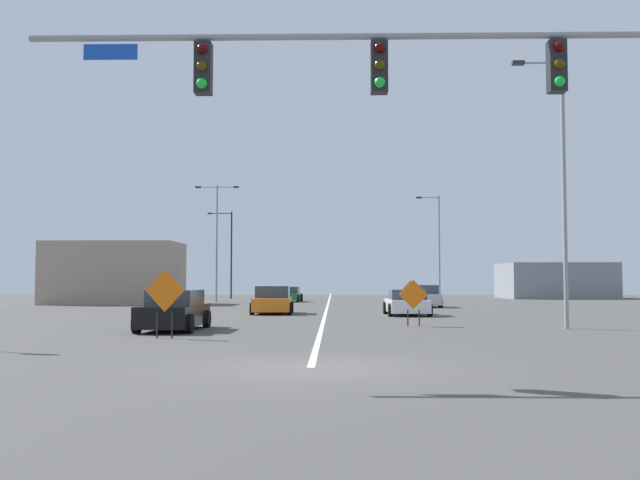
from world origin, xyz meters
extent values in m
plane|color=#4C4947|center=(0.00, 0.00, 0.00)|extent=(156.96, 156.96, 0.00)
cube|color=white|center=(0.00, 43.60, 0.00)|extent=(0.16, 87.20, 0.01)
cylinder|color=gray|center=(1.37, 0.00, 6.65)|extent=(14.23, 0.14, 0.14)
cube|color=black|center=(4.93, 0.00, 6.01)|extent=(0.34, 0.32, 1.05)
sphere|color=#3A0503|center=(4.93, -0.17, 6.36)|extent=(0.22, 0.22, 0.22)
sphere|color=#3C3106|center=(4.93, -0.17, 6.01)|extent=(0.22, 0.22, 0.22)
sphere|color=green|center=(4.93, -0.17, 5.66)|extent=(0.22, 0.22, 0.22)
cube|color=black|center=(1.37, 0.00, 6.01)|extent=(0.34, 0.32, 1.05)
sphere|color=#3A0503|center=(1.37, -0.17, 6.36)|extent=(0.22, 0.22, 0.22)
sphere|color=#3C3106|center=(1.37, -0.17, 6.01)|extent=(0.22, 0.22, 0.22)
sphere|color=green|center=(1.37, -0.17, 5.66)|extent=(0.22, 0.22, 0.22)
cube|color=black|center=(-2.18, 0.00, 6.01)|extent=(0.34, 0.32, 1.05)
sphere|color=#3A0503|center=(-2.18, -0.17, 6.36)|extent=(0.22, 0.22, 0.22)
sphere|color=#3C3106|center=(-2.18, -0.17, 6.01)|extent=(0.22, 0.22, 0.22)
sphere|color=green|center=(-2.18, -0.17, 5.66)|extent=(0.22, 0.22, 0.22)
cube|color=#1447B7|center=(-4.08, 0.00, 6.36)|extent=(1.10, 0.03, 0.32)
cylinder|color=black|center=(-9.76, 57.71, 4.32)|extent=(0.16, 0.16, 8.64)
cylinder|color=black|center=(-10.85, 57.71, 8.49)|extent=(2.17, 0.08, 0.08)
cube|color=#262628|center=(-11.94, 57.71, 8.49)|extent=(0.44, 0.24, 0.14)
cylinder|color=gray|center=(8.83, 12.01, 4.94)|extent=(0.16, 0.16, 9.88)
cylinder|color=gray|center=(8.04, 12.01, 9.73)|extent=(1.59, 0.08, 0.08)
cube|color=#262628|center=(7.24, 12.01, 9.73)|extent=(0.44, 0.24, 0.14)
cylinder|color=gray|center=(-9.23, 45.36, 4.83)|extent=(0.16, 0.16, 9.67)
cylinder|color=gray|center=(-10.02, 45.36, 9.52)|extent=(1.58, 0.08, 0.08)
cube|color=#262628|center=(-10.82, 45.36, 9.52)|extent=(0.44, 0.24, 0.14)
cylinder|color=gray|center=(-8.44, 45.36, 9.52)|extent=(1.58, 0.08, 0.08)
cube|color=#262628|center=(-7.65, 45.36, 9.52)|extent=(0.44, 0.24, 0.14)
cylinder|color=gray|center=(9.34, 47.02, 4.48)|extent=(0.16, 0.16, 8.95)
cylinder|color=gray|center=(8.50, 47.02, 8.80)|extent=(1.68, 0.08, 0.08)
cube|color=#262628|center=(7.66, 47.02, 8.80)|extent=(0.44, 0.24, 0.14)
cube|color=orange|center=(-4.63, 7.35, 1.43)|extent=(1.25, 0.35, 1.28)
cylinder|color=black|center=(-4.87, 7.41, 0.38)|extent=(0.05, 0.05, 0.77)
cylinder|color=black|center=(-4.39, 7.28, 0.38)|extent=(0.05, 0.05, 0.77)
cube|color=orange|center=(3.48, 13.41, 1.20)|extent=(1.13, 0.12, 1.13)
cylinder|color=black|center=(3.27, 13.39, 0.31)|extent=(0.05, 0.05, 0.62)
cylinder|color=black|center=(3.70, 13.42, 0.31)|extent=(0.05, 0.05, 0.62)
cube|color=orange|center=(4.95, 28.29, 1.20)|extent=(1.11, 0.32, 1.13)
cylinder|color=black|center=(4.73, 28.34, 0.31)|extent=(0.05, 0.05, 0.61)
cylinder|color=black|center=(5.16, 28.23, 0.31)|extent=(0.05, 0.05, 0.61)
cube|color=black|center=(-5.12, 10.87, 0.52)|extent=(1.77, 4.47, 0.72)
cube|color=#333D47|center=(-5.12, 11.09, 1.14)|extent=(1.58, 2.58, 0.52)
cylinder|color=black|center=(-6.00, 9.32, 0.32)|extent=(0.23, 0.64, 0.64)
cylinder|color=black|center=(-4.27, 9.31, 0.32)|extent=(0.23, 0.64, 0.64)
cylinder|color=black|center=(-5.97, 12.44, 0.32)|extent=(0.23, 0.64, 0.64)
cylinder|color=black|center=(-4.24, 12.42, 0.32)|extent=(0.23, 0.64, 0.64)
cube|color=#B7BABF|center=(6.36, 34.45, 0.52)|extent=(2.04, 4.61, 0.73)
cube|color=#333D47|center=(6.38, 34.22, 1.18)|extent=(1.75, 2.73, 0.58)
cylinder|color=black|center=(7.16, 36.08, 0.32)|extent=(0.26, 0.65, 0.64)
cylinder|color=black|center=(5.38, 35.98, 0.32)|extent=(0.26, 0.65, 0.64)
cylinder|color=black|center=(7.34, 32.92, 0.32)|extent=(0.26, 0.65, 0.64)
cylinder|color=black|center=(5.57, 32.82, 0.32)|extent=(0.26, 0.65, 0.64)
cube|color=#196B38|center=(-3.30, 46.66, 0.45)|extent=(1.95, 4.02, 0.57)
cube|color=#333D47|center=(-3.28, 46.86, 0.99)|extent=(1.65, 1.88, 0.53)
cylinder|color=black|center=(-4.24, 45.34, 0.32)|extent=(0.26, 0.65, 0.64)
cylinder|color=black|center=(-2.51, 45.24, 0.32)|extent=(0.26, 0.65, 0.64)
cylinder|color=black|center=(-4.08, 48.09, 0.32)|extent=(0.26, 0.65, 0.64)
cylinder|color=black|center=(-2.35, 47.99, 0.32)|extent=(0.26, 0.65, 0.64)
cube|color=orange|center=(-2.79, 23.92, 0.50)|extent=(2.02, 4.09, 0.68)
cube|color=#333D47|center=(-2.79, 24.12, 1.15)|extent=(1.78, 2.40, 0.62)
cylinder|color=black|center=(-3.70, 22.48, 0.32)|extent=(0.24, 0.65, 0.64)
cylinder|color=black|center=(-1.79, 22.53, 0.32)|extent=(0.24, 0.65, 0.64)
cylinder|color=black|center=(-3.78, 25.31, 0.32)|extent=(0.24, 0.65, 0.64)
cylinder|color=black|center=(-1.87, 25.36, 0.32)|extent=(0.24, 0.65, 0.64)
cube|color=white|center=(4.12, 22.44, 0.48)|extent=(1.95, 4.24, 0.64)
cube|color=#333D47|center=(4.12, 22.23, 1.04)|extent=(1.74, 2.21, 0.50)
cylinder|color=black|center=(5.05, 23.93, 0.32)|extent=(0.23, 0.64, 0.64)
cylinder|color=black|center=(3.15, 23.90, 0.32)|extent=(0.23, 0.64, 0.64)
cylinder|color=black|center=(5.09, 20.98, 0.32)|extent=(0.23, 0.64, 0.64)
cylinder|color=black|center=(3.19, 20.95, 0.32)|extent=(0.23, 0.64, 0.64)
cube|color=gray|center=(-16.16, 40.34, 2.33)|extent=(9.74, 5.72, 4.66)
cube|color=gray|center=(22.81, 59.88, 1.77)|extent=(10.31, 8.66, 3.54)
camera|label=1|loc=(0.46, -14.47, 1.70)|focal=40.90mm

